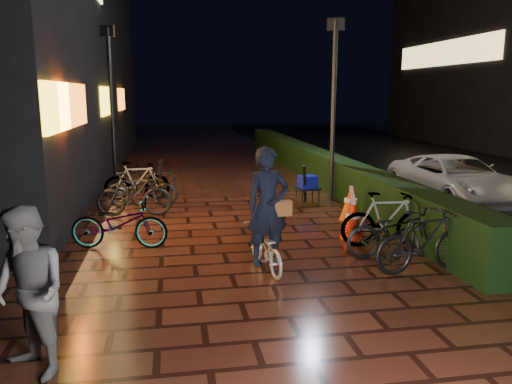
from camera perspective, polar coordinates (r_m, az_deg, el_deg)
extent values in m
plane|color=#381911|center=(8.67, 0.40, -7.92)|extent=(80.00, 80.00, 0.00)
cube|color=black|center=(16.92, 6.69, 3.17)|extent=(0.70, 20.00, 1.00)
imported|color=#5D5E60|center=(5.55, -24.61, -10.46)|extent=(1.08, 1.09, 1.78)
imported|color=silver|center=(14.21, 21.88, 1.38)|extent=(2.14, 4.44, 1.22)
cube|color=yellow|center=(9.78, -21.83, 9.00)|extent=(0.08, 2.00, 0.90)
cube|color=orange|center=(11.25, -20.26, 9.29)|extent=(0.08, 3.00, 0.90)
cube|color=yellow|center=(17.19, -16.66, 9.93)|extent=(0.08, 2.80, 0.90)
cube|color=orange|center=(22.16, -15.13, 10.19)|extent=(0.08, 2.20, 0.90)
cube|color=#FFD88C|center=(30.10, 20.70, 14.61)|extent=(0.06, 10.00, 1.30)
cylinder|color=black|center=(13.52, 8.83, 8.93)|extent=(0.17, 0.17, 4.67)
cube|color=black|center=(13.63, 9.12, 18.40)|extent=(0.44, 0.24, 0.31)
cylinder|color=black|center=(15.86, -16.13, 9.06)|extent=(0.16, 0.16, 4.74)
cube|color=black|center=(15.95, -16.59, 17.25)|extent=(0.46, 0.20, 0.32)
imported|color=silver|center=(8.18, 1.06, -6.37)|extent=(0.71, 1.47, 0.74)
imported|color=black|center=(7.90, 1.35, -1.69)|extent=(0.75, 0.56, 1.90)
cube|color=brown|center=(7.96, 2.89, -1.86)|extent=(0.35, 0.19, 0.24)
cone|color=red|center=(10.10, 11.02, -3.04)|extent=(0.49, 0.49, 0.78)
cone|color=#F2520C|center=(11.52, 10.76, -1.28)|extent=(0.49, 0.49, 0.78)
cube|color=red|center=(10.20, 10.94, -5.08)|extent=(0.54, 0.54, 0.03)
cube|color=red|center=(11.60, 10.70, -3.09)|extent=(0.54, 0.54, 0.03)
cube|color=red|center=(10.74, 10.95, -0.30)|extent=(0.61, 1.62, 0.08)
cube|color=black|center=(12.95, 5.91, 0.39)|extent=(0.66, 0.57, 0.04)
cylinder|color=black|center=(12.72, 5.31, -0.82)|extent=(0.04, 0.04, 0.40)
cylinder|color=black|center=(12.93, 7.19, -0.67)|extent=(0.04, 0.04, 0.40)
cylinder|color=black|center=(13.06, 4.60, -0.49)|extent=(0.04, 0.04, 0.40)
cylinder|color=black|center=(13.26, 6.45, -0.35)|extent=(0.04, 0.04, 0.40)
cube|color=#0B1299|center=(12.92, 5.92, 1.17)|extent=(0.48, 0.43, 0.32)
cylinder|color=black|center=(12.71, 5.58, 0.92)|extent=(0.24, 0.44, 1.03)
imported|color=black|center=(13.83, -13.46, 1.24)|extent=(1.76, 0.56, 1.05)
imported|color=black|center=(12.01, -13.77, -0.25)|extent=(1.77, 0.59, 1.05)
imported|color=black|center=(14.89, -12.62, 1.77)|extent=(1.86, 0.85, 0.94)
imported|color=black|center=(9.61, -15.37, -3.48)|extent=(1.88, 0.92, 0.94)
imported|color=black|center=(12.99, -12.97, 0.40)|extent=(1.85, 0.82, 0.94)
imported|color=black|center=(8.46, 18.69, -5.31)|extent=(1.79, 0.71, 1.05)
imported|color=black|center=(9.67, 14.69, -3.04)|extent=(1.78, 0.64, 1.05)
imported|color=black|center=(9.10, 15.66, -4.31)|extent=(1.80, 0.65, 0.94)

